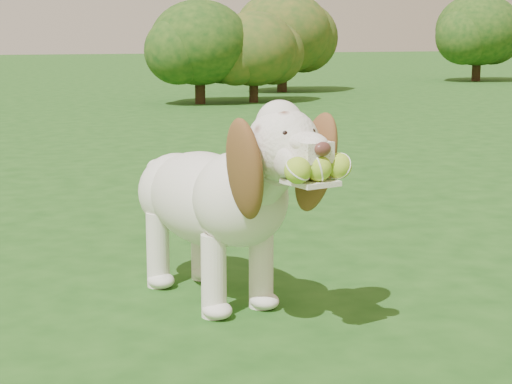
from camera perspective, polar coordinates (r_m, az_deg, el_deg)
name	(u,v)px	position (r m, az deg, el deg)	size (l,w,h in m)	color
ground	(79,276)	(3.96, -11.74, -5.48)	(80.00, 80.00, 0.00)	#1B4814
dog	(220,193)	(3.39, -2.42, -0.09)	(0.64, 1.30, 0.85)	white
shrub_h	(478,30)	(19.91, 14.59, 10.43)	(1.86, 1.86, 1.93)	#382314
shrub_f	(282,32)	(15.82, 1.77, 10.59)	(1.77, 1.77, 1.83)	#382314
shrub_c	(200,43)	(13.17, -3.78, 9.91)	(1.52, 1.52, 1.57)	#382314
shrub_d	(254,49)	(13.42, -0.15, 9.52)	(1.36, 1.36, 1.40)	#382314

